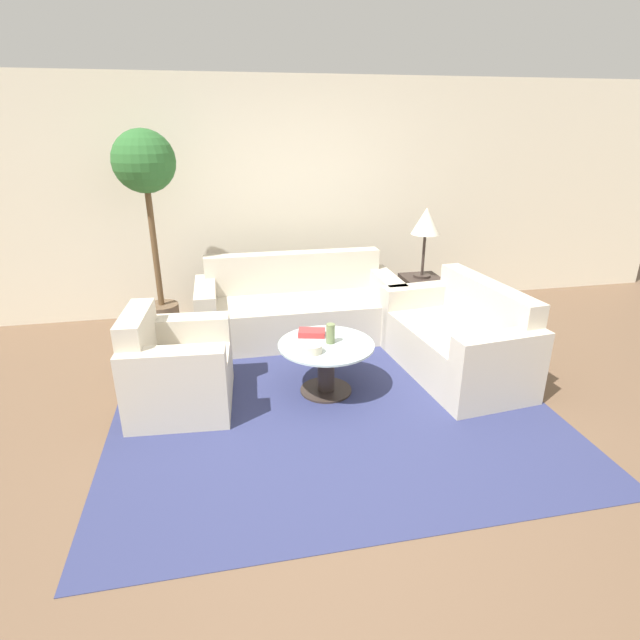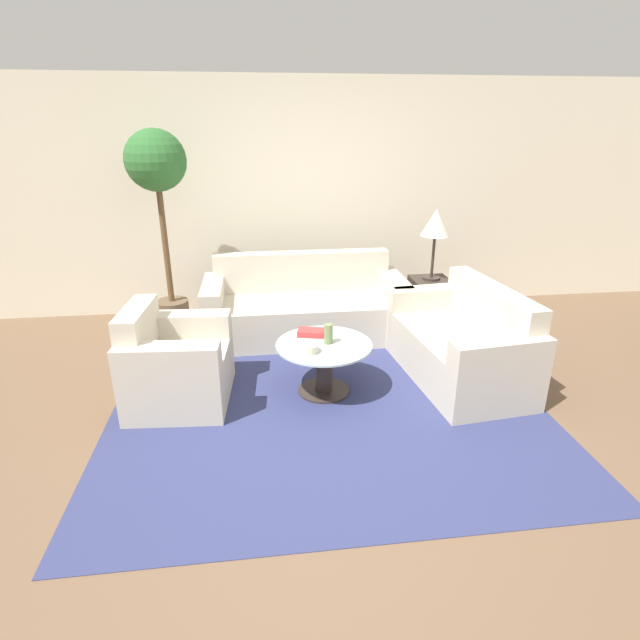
{
  "view_description": "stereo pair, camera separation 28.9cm",
  "coord_description": "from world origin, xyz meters",
  "px_view_note": "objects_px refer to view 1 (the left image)",
  "views": [
    {
      "loc": [
        -0.75,
        -3.04,
        2.11
      ],
      "look_at": [
        0.04,
        0.83,
        0.55
      ],
      "focal_mm": 28.0,
      "sensor_mm": 36.0,
      "label": 1
    },
    {
      "loc": [
        -0.47,
        -3.09,
        2.11
      ],
      "look_at": [
        0.04,
        0.83,
        0.55
      ],
      "focal_mm": 28.0,
      "sensor_mm": 36.0,
      "label": 2
    }
  ],
  "objects_px": {
    "loveseat": "(460,342)",
    "armchair": "(174,372)",
    "sofa_main": "(298,310)",
    "vase": "(331,334)",
    "bowl": "(313,349)",
    "coffee_table": "(326,361)",
    "potted_plant": "(148,191)",
    "table_lamp": "(426,223)",
    "book_stack": "(312,333)"
  },
  "relations": [
    {
      "from": "loveseat",
      "to": "bowl",
      "type": "xyz_separation_m",
      "value": [
        -1.4,
        -0.28,
        0.19
      ]
    },
    {
      "from": "bowl",
      "to": "vase",
      "type": "bearing_deg",
      "value": 40.71
    },
    {
      "from": "loveseat",
      "to": "book_stack",
      "type": "bearing_deg",
      "value": -98.08
    },
    {
      "from": "armchair",
      "to": "coffee_table",
      "type": "relative_size",
      "value": 1.15
    },
    {
      "from": "potted_plant",
      "to": "book_stack",
      "type": "height_order",
      "value": "potted_plant"
    },
    {
      "from": "armchair",
      "to": "coffee_table",
      "type": "height_order",
      "value": "armchair"
    },
    {
      "from": "table_lamp",
      "to": "book_stack",
      "type": "distance_m",
      "value": 1.83
    },
    {
      "from": "vase",
      "to": "coffee_table",
      "type": "bearing_deg",
      "value": -167.89
    },
    {
      "from": "bowl",
      "to": "table_lamp",
      "type": "bearing_deg",
      "value": 42.59
    },
    {
      "from": "loveseat",
      "to": "coffee_table",
      "type": "height_order",
      "value": "loveseat"
    },
    {
      "from": "coffee_table",
      "to": "potted_plant",
      "type": "distance_m",
      "value": 2.41
    },
    {
      "from": "sofa_main",
      "to": "bowl",
      "type": "height_order",
      "value": "sofa_main"
    },
    {
      "from": "coffee_table",
      "to": "table_lamp",
      "type": "height_order",
      "value": "table_lamp"
    },
    {
      "from": "sofa_main",
      "to": "book_stack",
      "type": "distance_m",
      "value": 1.09
    },
    {
      "from": "loveseat",
      "to": "bowl",
      "type": "height_order",
      "value": "loveseat"
    },
    {
      "from": "loveseat",
      "to": "armchair",
      "type": "bearing_deg",
      "value": -93.62
    },
    {
      "from": "book_stack",
      "to": "bowl",
      "type": "bearing_deg",
      "value": -85.42
    },
    {
      "from": "loveseat",
      "to": "table_lamp",
      "type": "height_order",
      "value": "table_lamp"
    },
    {
      "from": "bowl",
      "to": "book_stack",
      "type": "relative_size",
      "value": 0.61
    },
    {
      "from": "vase",
      "to": "table_lamp",
      "type": "bearing_deg",
      "value": 42.85
    },
    {
      "from": "armchair",
      "to": "coffee_table",
      "type": "distance_m",
      "value": 1.22
    },
    {
      "from": "loveseat",
      "to": "coffee_table",
      "type": "xyz_separation_m",
      "value": [
        -1.26,
        -0.14,
        0.0
      ]
    },
    {
      "from": "coffee_table",
      "to": "table_lamp",
      "type": "relative_size",
      "value": 1.08
    },
    {
      "from": "armchair",
      "to": "book_stack",
      "type": "relative_size",
      "value": 3.64
    },
    {
      "from": "armchair",
      "to": "potted_plant",
      "type": "height_order",
      "value": "potted_plant"
    },
    {
      "from": "armchair",
      "to": "bowl",
      "type": "height_order",
      "value": "armchair"
    },
    {
      "from": "sofa_main",
      "to": "vase",
      "type": "height_order",
      "value": "sofa_main"
    },
    {
      "from": "loveseat",
      "to": "book_stack",
      "type": "relative_size",
      "value": 6.27
    },
    {
      "from": "potted_plant",
      "to": "coffee_table",
      "type": "bearing_deg",
      "value": -46.48
    },
    {
      "from": "table_lamp",
      "to": "coffee_table",
      "type": "bearing_deg",
      "value": -137.8
    },
    {
      "from": "potted_plant",
      "to": "armchair",
      "type": "bearing_deg",
      "value": -81.82
    },
    {
      "from": "coffee_table",
      "to": "table_lamp",
      "type": "distance_m",
      "value": 1.96
    },
    {
      "from": "sofa_main",
      "to": "potted_plant",
      "type": "bearing_deg",
      "value": 169.94
    },
    {
      "from": "sofa_main",
      "to": "armchair",
      "type": "xyz_separation_m",
      "value": [
        -1.18,
        -1.22,
        0.01
      ]
    },
    {
      "from": "table_lamp",
      "to": "book_stack",
      "type": "relative_size",
      "value": 2.93
    },
    {
      "from": "bowl",
      "to": "sofa_main",
      "type": "bearing_deg",
      "value": 85.68
    },
    {
      "from": "book_stack",
      "to": "potted_plant",
      "type": "bearing_deg",
      "value": 149.62
    },
    {
      "from": "sofa_main",
      "to": "table_lamp",
      "type": "bearing_deg",
      "value": -3.45
    },
    {
      "from": "armchair",
      "to": "vase",
      "type": "distance_m",
      "value": 1.28
    },
    {
      "from": "book_stack",
      "to": "sofa_main",
      "type": "bearing_deg",
      "value": 101.31
    },
    {
      "from": "table_lamp",
      "to": "potted_plant",
      "type": "relative_size",
      "value": 0.35
    },
    {
      "from": "vase",
      "to": "bowl",
      "type": "relative_size",
      "value": 1.09
    },
    {
      "from": "table_lamp",
      "to": "vase",
      "type": "height_order",
      "value": "table_lamp"
    },
    {
      "from": "sofa_main",
      "to": "armchair",
      "type": "distance_m",
      "value": 1.7
    },
    {
      "from": "bowl",
      "to": "loveseat",
      "type": "bearing_deg",
      "value": 11.48
    },
    {
      "from": "armchair",
      "to": "vase",
      "type": "xyz_separation_m",
      "value": [
        1.26,
        -0.03,
        0.24
      ]
    },
    {
      "from": "coffee_table",
      "to": "bowl",
      "type": "distance_m",
      "value": 0.28
    },
    {
      "from": "potted_plant",
      "to": "book_stack",
      "type": "relative_size",
      "value": 8.31
    },
    {
      "from": "vase",
      "to": "armchair",
      "type": "bearing_deg",
      "value": 178.79
    },
    {
      "from": "coffee_table",
      "to": "bowl",
      "type": "xyz_separation_m",
      "value": [
        -0.14,
        -0.14,
        0.19
      ]
    }
  ]
}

